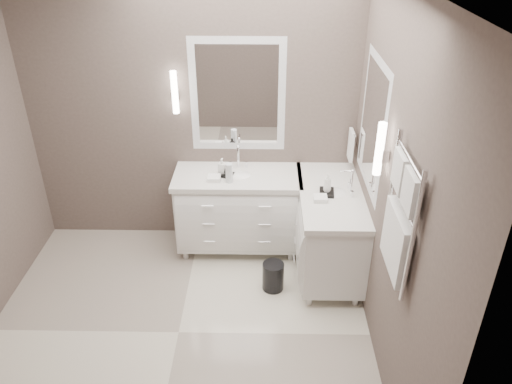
{
  "coord_description": "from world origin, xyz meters",
  "views": [
    {
      "loc": [
        0.7,
        -3.02,
        3.11
      ],
      "look_at": [
        0.64,
        0.7,
        0.96
      ],
      "focal_mm": 35.0,
      "sensor_mm": 36.0,
      "label": 1
    }
  ],
  "objects_px": {
    "waste_bin": "(273,276)",
    "towel_ladder": "(399,222)",
    "vanity_right": "(329,226)",
    "vanity_back": "(238,207)"
  },
  "relations": [
    {
      "from": "towel_ladder",
      "to": "waste_bin",
      "type": "xyz_separation_m",
      "value": [
        -0.75,
        0.98,
        -1.25
      ]
    },
    {
      "from": "vanity_back",
      "to": "vanity_right",
      "type": "relative_size",
      "value": 1.0
    },
    {
      "from": "towel_ladder",
      "to": "vanity_right",
      "type": "bearing_deg",
      "value": 99.84
    },
    {
      "from": "vanity_right",
      "to": "waste_bin",
      "type": "relative_size",
      "value": 4.48
    },
    {
      "from": "vanity_back",
      "to": "vanity_right",
      "type": "height_order",
      "value": "same"
    },
    {
      "from": "vanity_right",
      "to": "towel_ladder",
      "type": "height_order",
      "value": "towel_ladder"
    },
    {
      "from": "waste_bin",
      "to": "towel_ladder",
      "type": "bearing_deg",
      "value": -52.3
    },
    {
      "from": "towel_ladder",
      "to": "waste_bin",
      "type": "relative_size",
      "value": 3.25
    },
    {
      "from": "vanity_right",
      "to": "towel_ladder",
      "type": "distance_m",
      "value": 1.6
    },
    {
      "from": "vanity_right",
      "to": "waste_bin",
      "type": "height_order",
      "value": "vanity_right"
    }
  ]
}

